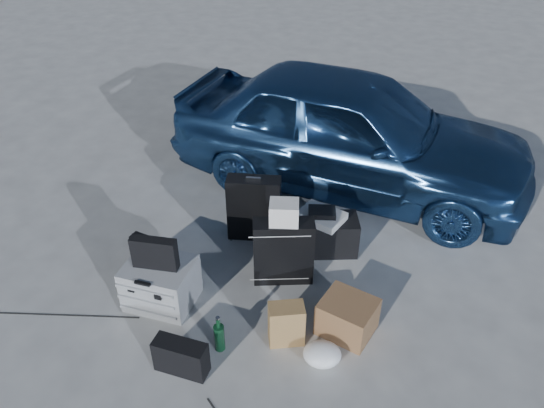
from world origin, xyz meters
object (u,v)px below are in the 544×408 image
at_px(duffel_bag, 319,235).
at_px(green_bottle, 219,334).
at_px(briefcase, 155,256).
at_px(car, 350,131).
at_px(cardboard_box, 347,317).
at_px(pelican_case, 161,283).
at_px(suitcase_left, 254,208).
at_px(suitcase_right, 283,251).

height_order(duffel_bag, green_bottle, duffel_bag).
distance_m(briefcase, duffel_bag, 1.58).
bearing_deg(green_bottle, car, 83.20).
bearing_deg(cardboard_box, car, 104.28).
xyz_separation_m(car, pelican_case, (-1.04, -2.49, -0.48)).
bearing_deg(briefcase, car, 65.59).
xyz_separation_m(suitcase_left, green_bottle, (0.29, -1.46, -0.17)).
relative_size(suitcase_right, green_bottle, 1.91).
bearing_deg(briefcase, suitcase_left, 58.04).
bearing_deg(briefcase, suitcase_right, 22.20).
bearing_deg(car, cardboard_box, -162.68).
xyz_separation_m(car, cardboard_box, (0.57, -2.25, -0.52)).
height_order(cardboard_box, green_bottle, green_bottle).
bearing_deg(suitcase_right, suitcase_left, 111.49).
bearing_deg(cardboard_box, pelican_case, -171.78).
xyz_separation_m(pelican_case, briefcase, (-0.25, 0.32, -0.02)).
bearing_deg(suitcase_left, briefcase, -143.25).
relative_size(briefcase, suitcase_left, 0.69).
height_order(suitcase_left, green_bottle, suitcase_left).
relative_size(duffel_bag, cardboard_box, 1.77).
relative_size(suitcase_right, cardboard_box, 1.53).
distance_m(briefcase, suitcase_right, 1.21).
bearing_deg(cardboard_box, briefcase, 177.40).
bearing_deg(suitcase_right, cardboard_box, -52.98).
distance_m(briefcase, cardboard_box, 1.86).
xyz_separation_m(suitcase_right, cardboard_box, (0.71, -0.41, -0.17)).
xyz_separation_m(cardboard_box, green_bottle, (-0.91, -0.54, 0.01)).
bearing_deg(suitcase_left, green_bottle, -93.74).
bearing_deg(green_bottle, briefcase, 146.61).
bearing_deg(duffel_bag, car, 70.25).
distance_m(car, cardboard_box, 2.38).
relative_size(car, duffel_bag, 5.33).
height_order(pelican_case, green_bottle, pelican_case).
height_order(briefcase, suitcase_right, suitcase_right).
bearing_deg(briefcase, pelican_case, -45.78).
relative_size(car, suitcase_left, 5.83).
relative_size(briefcase, suitcase_right, 0.73).
distance_m(duffel_bag, cardboard_box, 1.06).
xyz_separation_m(suitcase_right, duffel_bag, (0.19, 0.51, -0.14)).
bearing_deg(briefcase, duffel_bag, 38.41).
height_order(pelican_case, suitcase_right, suitcase_right).
bearing_deg(cardboard_box, suitcase_left, 142.48).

